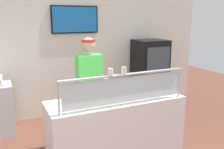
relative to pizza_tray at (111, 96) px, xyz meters
name	(u,v)px	position (x,y,z in m)	size (l,w,h in m)	color
ground_plane	(99,140)	(0.03, 0.58, -0.97)	(12.00, 12.00, 0.00)	brown
shop_rear_unit	(72,51)	(0.04, 2.04, 0.40)	(6.31, 0.13, 2.70)	silver
serving_counter	(116,130)	(0.03, -0.09, -0.49)	(1.91, 0.67, 0.95)	silver
sneeze_guard	(125,85)	(0.03, -0.36, 0.25)	(1.73, 0.06, 0.42)	#B2B5BC
pizza_tray	(111,96)	(0.00, 0.00, 0.00)	(0.42, 0.42, 0.04)	#9EA0A8
pizza_server	(110,95)	(-0.03, -0.02, 0.02)	(0.07, 0.28, 0.01)	#ADAFB7
parmesan_shaker	(111,72)	(-0.17, -0.36, 0.44)	(0.07, 0.07, 0.09)	white
pepper_flake_shaker	(124,71)	(0.01, -0.36, 0.44)	(0.06, 0.06, 0.09)	white
worker_figure	(90,86)	(-0.14, 0.50, 0.04)	(0.41, 0.50, 1.76)	#23232D
drink_fridge	(149,74)	(1.70, 1.60, -0.19)	(0.67, 0.66, 1.56)	black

